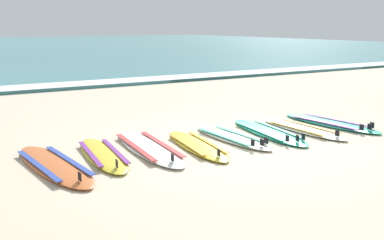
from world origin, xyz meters
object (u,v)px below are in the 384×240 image
object	(u,v)px
surfboard_1	(103,154)
surfboard_2	(148,147)
surfboard_4	(232,138)
surfboard_7	(330,123)
surfboard_6	(303,129)
surfboard_0	(54,165)
surfboard_3	(197,145)
surfboard_5	(268,132)

from	to	relation	value
surfboard_1	surfboard_2	xyz separation A→B (m)	(0.78, 0.02, -0.00)
surfboard_1	surfboard_4	bearing A→B (deg)	-3.55
surfboard_1	surfboard_7	distance (m)	4.76
surfboard_2	surfboard_6	xyz separation A→B (m)	(3.11, -0.32, 0.00)
surfboard_0	surfboard_7	distance (m)	5.55
surfboard_2	surfboard_7	xyz separation A→B (m)	(3.97, -0.20, 0.00)
surfboard_2	surfboard_3	xyz separation A→B (m)	(0.75, -0.29, 0.00)
surfboard_4	surfboard_6	size ratio (longest dim) A/B	0.98
surfboard_2	surfboard_6	distance (m)	3.13
surfboard_2	surfboard_1	bearing A→B (deg)	-178.24
surfboard_2	surfboard_6	world-z (taller)	same
surfboard_3	surfboard_6	bearing A→B (deg)	-0.63
surfboard_1	surfboard_4	distance (m)	2.34
surfboard_0	surfboard_6	size ratio (longest dim) A/B	1.18
surfboard_5	surfboard_6	xyz separation A→B (m)	(0.73, -0.16, -0.00)
surfboard_2	surfboard_4	bearing A→B (deg)	-6.22
surfboard_7	surfboard_3	bearing A→B (deg)	-178.28
surfboard_4	surfboard_5	size ratio (longest dim) A/B	0.87
surfboard_4	surfboard_5	xyz separation A→B (m)	(0.84, 0.01, -0.00)
surfboard_5	surfboard_2	bearing A→B (deg)	176.20
surfboard_3	surfboard_6	world-z (taller)	same
surfboard_2	surfboard_7	world-z (taller)	same
surfboard_1	surfboard_6	size ratio (longest dim) A/B	1.03
surfboard_0	surfboard_6	distance (m)	4.69
surfboard_1	surfboard_3	distance (m)	1.56
surfboard_2	surfboard_3	world-z (taller)	same
surfboard_1	surfboard_3	xyz separation A→B (m)	(1.53, -0.27, 0.00)
surfboard_2	surfboard_4	distance (m)	1.56
surfboard_0	surfboard_5	world-z (taller)	same
surfboard_3	surfboard_2	bearing A→B (deg)	158.66
surfboard_3	surfboard_4	xyz separation A→B (m)	(0.80, 0.12, 0.00)
surfboard_0	surfboard_2	size ratio (longest dim) A/B	0.96
surfboard_4	surfboard_5	world-z (taller)	same
surfboard_6	surfboard_7	bearing A→B (deg)	8.12
surfboard_3	surfboard_7	xyz separation A→B (m)	(3.23, 0.10, 0.00)
surfboard_0	surfboard_6	world-z (taller)	same
surfboard_0	surfboard_7	bearing A→B (deg)	-0.15
surfboard_0	surfboard_1	bearing A→B (deg)	11.24
surfboard_0	surfboard_4	bearing A→B (deg)	0.23
surfboard_1	surfboard_7	xyz separation A→B (m)	(4.76, -0.17, 0.00)
surfboard_4	surfboard_6	bearing A→B (deg)	-5.47
surfboard_3	surfboard_5	distance (m)	1.64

